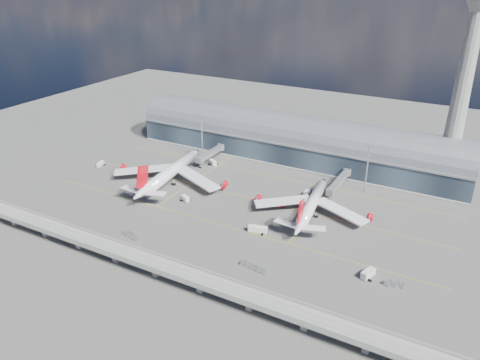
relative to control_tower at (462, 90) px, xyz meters
The scene contains 20 objects.
ground 129.54m from the control_tower, 135.68° to the right, with size 500.00×500.00×0.00m, color #474744.
taxi_lines 116.61m from the control_tower, 144.38° to the right, with size 200.00×80.12×0.01m.
terminal 94.20m from the control_tower, behind, with size 200.00×30.00×28.00m.
control_tower is the anchor object (origin of this frame).
guideway 168.57m from the control_tower, 121.63° to the right, with size 220.00×8.50×7.20m.
floodlight_mast_left 143.01m from the control_tower, 168.28° to the right, with size 3.00×0.70×25.70m.
floodlight_mast_right 58.76m from the control_tower, 141.34° to the right, with size 3.00×0.70×25.70m.
airliner_left 153.86m from the control_tower, 152.42° to the right, with size 65.73×69.14×21.07m.
airliner_right 94.41m from the control_tower, 128.20° to the right, with size 56.53×59.13×18.77m.
jet_bridge_left 138.53m from the control_tower, 166.76° to the right, with size 4.40×28.00×7.25m.
jet_bridge_right 73.62m from the control_tower, 146.14° to the right, with size 4.40×32.00×7.25m.
service_truck_0 198.93m from the control_tower, 159.10° to the right, with size 3.88×6.58×2.59m.
service_truck_1 146.38m from the control_tower, 143.58° to the right, with size 5.34×4.07×2.82m.
service_truck_2 122.87m from the control_tower, 125.66° to the right, with size 8.80×4.25×3.07m.
service_truck_3 113.03m from the control_tower, 98.06° to the right, with size 4.50×7.01×3.17m.
service_truck_4 90.80m from the control_tower, 142.52° to the right, with size 2.56×4.51×2.49m.
service_truck_5 137.36m from the control_tower, 163.87° to the right, with size 6.19×5.25×2.87m.
cargo_train_0 172.53m from the control_tower, 132.67° to the right, with size 9.60×3.68×1.59m.
cargo_train_1 138.22m from the control_tower, 115.03° to the right, with size 12.43×3.30×1.64m.
cargo_train_2 113.24m from the control_tower, 92.41° to the right, with size 7.72×3.41×1.69m.
Camera 1 is at (97.86, -167.81, 107.64)m, focal length 35.00 mm.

